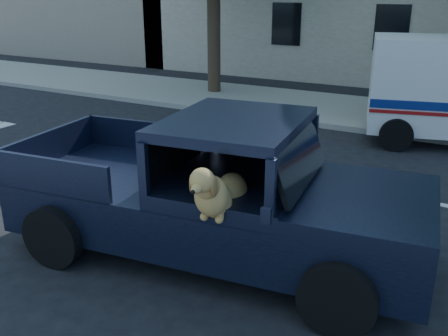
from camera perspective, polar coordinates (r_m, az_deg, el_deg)
name	(u,v)px	position (r m, az deg, el deg)	size (l,w,h in m)	color
ground	(125,230)	(7.94, -11.30, -6.92)	(120.00, 120.00, 0.00)	black
far_sidewalk	(320,108)	(15.65, 10.96, 6.76)	(60.00, 4.00, 0.15)	gray
lane_stripes	(321,182)	(9.78, 10.98, -1.61)	(21.60, 0.14, 0.01)	silver
pickup_truck	(209,209)	(6.86, -1.69, -4.75)	(5.77, 3.06, 1.99)	black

